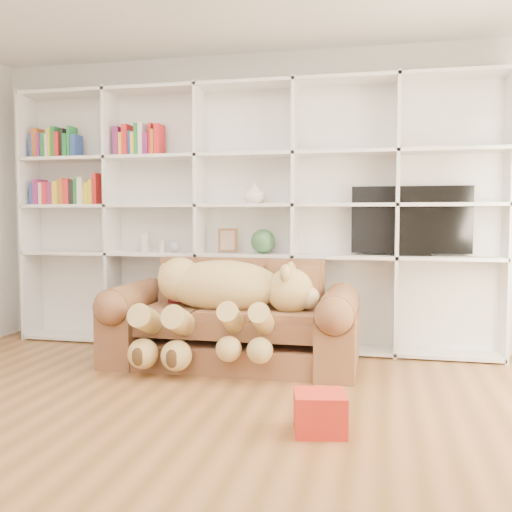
% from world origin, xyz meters
% --- Properties ---
extents(floor, '(5.00, 5.00, 0.00)m').
position_xyz_m(floor, '(0.00, 0.00, 0.00)').
color(floor, brown).
rests_on(floor, ground).
extents(wall_back, '(5.00, 0.02, 2.70)m').
position_xyz_m(wall_back, '(0.00, 2.50, 1.35)').
color(wall_back, silver).
rests_on(wall_back, floor).
extents(bookshelf, '(4.43, 0.35, 2.40)m').
position_xyz_m(bookshelf, '(-0.24, 2.36, 1.31)').
color(bookshelf, white).
rests_on(bookshelf, floor).
extents(sofa, '(2.00, 0.86, 0.84)m').
position_xyz_m(sofa, '(0.02, 1.72, 0.32)').
color(sofa, brown).
rests_on(sofa, floor).
extents(teddy_bear, '(1.39, 0.79, 0.81)m').
position_xyz_m(teddy_bear, '(-0.03, 1.55, 0.57)').
color(teddy_bear, tan).
rests_on(teddy_bear, sofa).
extents(throw_pillow, '(0.35, 0.21, 0.35)m').
position_xyz_m(throw_pillow, '(-0.39, 1.86, 0.59)').
color(throw_pillow, maroon).
rests_on(throw_pillow, sofa).
extents(gift_box, '(0.33, 0.31, 0.23)m').
position_xyz_m(gift_box, '(0.87, 0.38, 0.11)').
color(gift_box, red).
rests_on(gift_box, floor).
extents(tv, '(1.01, 0.18, 0.59)m').
position_xyz_m(tv, '(1.44, 2.35, 1.16)').
color(tv, black).
rests_on(tv, bookshelf).
extents(picture_frame, '(0.17, 0.05, 0.22)m').
position_xyz_m(picture_frame, '(-0.18, 2.30, 0.98)').
color(picture_frame, brown).
rests_on(picture_frame, bookshelf).
extents(green_vase, '(0.22, 0.22, 0.22)m').
position_xyz_m(green_vase, '(0.15, 2.30, 0.97)').
color(green_vase, '#326139').
rests_on(green_vase, bookshelf).
extents(figurine_tall, '(0.12, 0.12, 0.18)m').
position_xyz_m(figurine_tall, '(-1.00, 2.30, 0.96)').
color(figurine_tall, beige).
rests_on(figurine_tall, bookshelf).
extents(figurine_short, '(0.08, 0.08, 0.11)m').
position_xyz_m(figurine_short, '(-0.82, 2.30, 0.92)').
color(figurine_short, beige).
rests_on(figurine_short, bookshelf).
extents(snow_globe, '(0.10, 0.10, 0.10)m').
position_xyz_m(snow_globe, '(-0.69, 2.30, 0.92)').
color(snow_globe, silver).
rests_on(snow_globe, bookshelf).
extents(shelf_vase, '(0.22, 0.22, 0.20)m').
position_xyz_m(shelf_vase, '(0.07, 2.30, 1.41)').
color(shelf_vase, white).
rests_on(shelf_vase, bookshelf).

